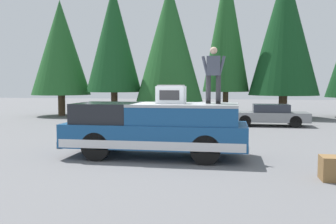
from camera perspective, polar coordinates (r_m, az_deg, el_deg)
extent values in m
plane|color=slate|center=(11.56, -1.30, -6.83)|extent=(90.00, 90.00, 0.00)
cube|color=navy|center=(11.39, -1.92, -3.43)|extent=(2.00, 5.50, 0.70)
cube|color=silver|center=(11.42, -1.92, -4.39)|extent=(2.01, 5.39, 0.24)
cube|color=black|center=(11.72, -9.19, -0.07)|extent=(1.84, 1.87, 0.60)
cube|color=navy|center=(11.18, 2.49, -0.43)|extent=(1.92, 3.19, 0.52)
cube|color=#A8AAAF|center=(11.16, 2.50, 1.11)|extent=(1.94, 3.19, 0.08)
cube|color=#232326|center=(12.26, -14.36, -4.29)|extent=(1.96, 0.16, 0.20)
cube|color=#B2B5BA|center=(11.20, 11.74, -5.04)|extent=(1.96, 0.16, 0.20)
cylinder|color=black|center=(11.07, -10.97, -5.20)|extent=(0.30, 0.84, 0.84)
cylinder|color=black|center=(12.65, -8.23, -3.98)|extent=(0.30, 0.84, 0.84)
cylinder|color=black|center=(10.38, 5.81, -5.76)|extent=(0.30, 0.84, 0.84)
cylinder|color=black|center=(12.06, 6.38, -4.37)|extent=(0.30, 0.84, 0.84)
cube|color=silver|center=(11.12, 0.48, 2.65)|extent=(0.64, 0.84, 0.52)
cube|color=#2D2D30|center=(10.80, 0.21, 2.60)|extent=(0.01, 0.59, 0.29)
cube|color=#99999E|center=(11.12, 0.48, 4.09)|extent=(0.58, 0.76, 0.04)
cylinder|color=#333338|center=(11.24, 7.74, 3.44)|extent=(0.15, 0.15, 0.84)
cube|color=black|center=(11.21, 7.71, 1.50)|extent=(0.26, 0.11, 0.08)
cylinder|color=#333338|center=(11.25, 6.21, 3.46)|extent=(0.15, 0.15, 0.84)
cube|color=black|center=(11.23, 6.18, 1.51)|extent=(0.26, 0.11, 0.08)
cube|color=#474C5B|center=(11.26, 7.00, 7.06)|extent=(0.24, 0.40, 0.58)
sphere|color=beige|center=(11.29, 7.02, 9.35)|extent=(0.22, 0.22, 0.22)
cylinder|color=#474C5B|center=(11.22, 8.25, 7.06)|extent=(0.09, 0.23, 0.58)
cylinder|color=#474C5B|center=(11.24, 5.74, 7.08)|extent=(0.09, 0.23, 0.58)
cube|color=gray|center=(20.68, 15.21, -0.70)|extent=(1.64, 4.10, 0.50)
cube|color=#282D38|center=(20.65, 15.51, 0.57)|extent=(1.31, 1.89, 0.42)
cylinder|color=black|center=(19.90, 11.75, -1.35)|extent=(0.20, 0.62, 0.62)
cylinder|color=black|center=(21.33, 11.62, -0.97)|extent=(0.20, 0.62, 0.62)
cylinder|color=black|center=(20.15, 19.00, -1.42)|extent=(0.20, 0.62, 0.62)
cylinder|color=black|center=(21.56, 18.39, -1.05)|extent=(0.20, 0.62, 0.62)
cube|color=maroon|center=(20.85, -1.16, -0.51)|extent=(1.64, 4.10, 0.50)
cube|color=#282D38|center=(20.80, -0.89, 0.75)|extent=(1.31, 1.89, 0.42)
cylinder|color=black|center=(20.45, -5.04, -1.12)|extent=(0.20, 0.62, 0.62)
cylinder|color=black|center=(21.84, -4.07, -0.78)|extent=(0.20, 0.62, 0.62)
cylinder|color=black|center=(19.95, 2.04, -1.24)|extent=(0.20, 0.62, 0.62)
cylinder|color=black|center=(21.37, 2.56, -0.88)|extent=(0.20, 0.62, 0.62)
cube|color=olive|center=(9.50, 24.03, -7.92)|extent=(0.56, 0.56, 0.56)
cylinder|color=#4C3826|center=(26.06, 17.22, 0.84)|extent=(0.55, 0.55, 1.51)
cone|color=#14421E|center=(26.26, 17.47, 11.88)|extent=(4.58, 4.58, 8.56)
cylinder|color=#4C3826|center=(26.69, 8.82, 1.28)|extent=(0.39, 0.39, 1.72)
cone|color=#235B28|center=(26.96, 8.95, 12.76)|extent=(3.27, 3.27, 9.02)
cylinder|color=#4C3826|center=(24.85, 0.23, 0.41)|extent=(0.53, 0.53, 1.11)
cone|color=#235B28|center=(24.96, 0.24, 10.71)|extent=(4.44, 4.44, 7.84)
cylinder|color=#4C3826|center=(25.90, -8.24, 1.19)|extent=(0.45, 0.45, 1.71)
cone|color=#194C23|center=(26.06, -8.34, 11.09)|extent=(3.77, 3.77, 7.26)
cylinder|color=#4C3826|center=(27.49, -16.02, 1.02)|extent=(0.49, 0.49, 1.49)
cone|color=#235B28|center=(27.57, -16.19, 9.47)|extent=(4.11, 4.11, 6.63)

